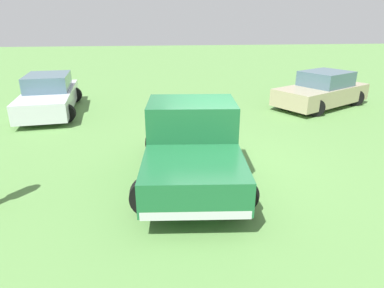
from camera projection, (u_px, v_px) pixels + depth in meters
The scene contains 4 objects.
ground_plane at pixel (218, 168), 8.37m from camera, with size 80.00×80.00×0.00m, color #5B8C47.
pickup_truck at pixel (192, 140), 7.55m from camera, with size 2.69×4.68×1.82m.
sedan_near at pixel (49, 95), 13.13m from camera, with size 2.58×4.94×1.48m.
sedan_far at pixel (322, 91), 13.95m from camera, with size 4.65×3.71×1.48m.
Camera 1 is at (1.52, 7.48, 3.56)m, focal length 30.97 mm.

